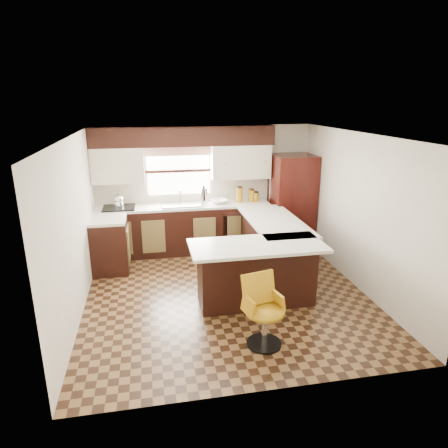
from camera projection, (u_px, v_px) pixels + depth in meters
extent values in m
plane|color=#49301A|center=(226.00, 293.00, 6.19)|extent=(4.40, 4.40, 0.00)
plane|color=silver|center=(226.00, 135.00, 5.46)|extent=(4.40, 4.40, 0.00)
plane|color=beige|center=(205.00, 188.00, 7.89)|extent=(4.40, 0.00, 4.40)
plane|color=beige|center=(271.00, 285.00, 3.77)|extent=(4.40, 0.00, 4.40)
plane|color=beige|center=(76.00, 228.00, 5.45)|extent=(0.00, 4.40, 4.40)
plane|color=beige|center=(358.00, 212.00, 6.20)|extent=(0.00, 4.40, 4.40)
cube|color=black|center=(185.00, 230.00, 7.75)|extent=(3.30, 0.60, 0.90)
cube|color=black|center=(110.00, 246.00, 6.90)|extent=(0.60, 0.70, 0.90)
cube|color=silver|center=(184.00, 206.00, 7.61)|extent=(3.30, 0.60, 0.04)
cube|color=silver|center=(108.00, 220.00, 6.76)|extent=(0.60, 0.70, 0.04)
cube|color=black|center=(184.00, 136.00, 7.34)|extent=(3.40, 0.35, 0.36)
cube|color=beige|center=(118.00, 165.00, 7.27)|extent=(0.94, 0.35, 0.64)
cube|color=beige|center=(240.00, 162.00, 7.69)|extent=(1.14, 0.35, 0.64)
cube|color=white|center=(179.00, 171.00, 7.67)|extent=(1.20, 0.02, 0.90)
cube|color=#D19B93|center=(178.00, 151.00, 7.52)|extent=(1.30, 0.06, 0.18)
cube|color=#B2B2B7|center=(181.00, 205.00, 7.57)|extent=(0.75, 0.45, 0.03)
cube|color=black|center=(238.00, 232.00, 7.67)|extent=(0.58, 0.03, 0.78)
cube|color=black|center=(119.00, 208.00, 7.36)|extent=(0.58, 0.50, 0.02)
cube|color=black|center=(271.00, 248.00, 6.80)|extent=(0.60, 1.95, 0.90)
cube|color=black|center=(256.00, 274.00, 5.79)|extent=(1.65, 0.60, 0.90)
cube|color=silver|center=(275.00, 221.00, 6.67)|extent=(0.84, 1.95, 0.04)
cube|color=silver|center=(257.00, 246.00, 5.56)|extent=(1.89, 0.84, 0.04)
cube|color=black|center=(292.00, 202.00, 7.91)|extent=(0.79, 0.76, 1.85)
cylinder|color=silver|center=(204.00, 196.00, 7.62)|extent=(0.13, 0.13, 0.32)
imported|color=white|center=(219.00, 201.00, 7.71)|extent=(0.39, 0.39, 0.07)
cylinder|color=#9E7312|center=(239.00, 195.00, 7.77)|extent=(0.13, 0.13, 0.28)
cylinder|color=#9E7312|center=(251.00, 196.00, 7.83)|extent=(0.12, 0.12, 0.23)
cylinder|color=#9E7312|center=(256.00, 197.00, 7.85)|extent=(0.12, 0.12, 0.17)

